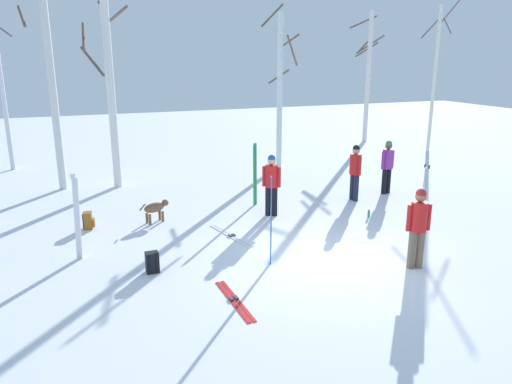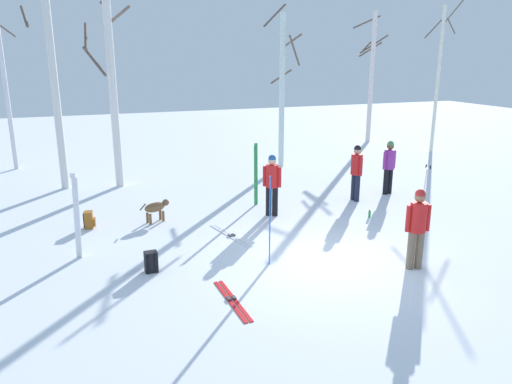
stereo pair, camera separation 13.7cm
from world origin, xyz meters
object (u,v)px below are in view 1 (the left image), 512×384
object	(u,v)px
ski_pair_lying_0	(231,235)
birch_tree_5	(435,77)
person_3	(418,223)
ski_poles_0	(425,188)
birch_tree_1	(49,62)
backpack_1	(88,221)
water_bottle_0	(369,213)
birch_tree_4	(368,74)
ski_pair_planted_1	(255,175)
person_2	(355,169)
ski_pair_lying_1	(235,300)
birch_tree_2	(110,83)
dog	(156,208)
ski_pair_planted_2	(77,217)
person_0	(271,181)
backpack_0	(152,262)
birch_tree_3	(280,88)
ski_pair_planted_0	(271,221)
person_1	(387,164)

from	to	relation	value
ski_pair_lying_0	birch_tree_5	world-z (taller)	birch_tree_5
person_3	birch_tree_5	distance (m)	13.92
ski_poles_0	birch_tree_1	size ratio (longest dim) A/B	0.18
ski_poles_0	backpack_1	world-z (taller)	ski_poles_0
water_bottle_0	birch_tree_4	xyz separation A→B (m)	(6.80, 10.56, 3.26)
ski_pair_lying_0	ski_pair_planted_1	bearing A→B (deg)	56.05
person_2	ski_pair_lying_1	xyz separation A→B (m)	(-5.49, -4.73, -0.97)
ski_poles_0	birch_tree_2	xyz separation A→B (m)	(-7.63, 6.22, 2.66)
dog	ski_pair_planted_2	distance (m)	2.78
backpack_1	person_2	bearing A→B (deg)	-1.94
backpack_1	birch_tree_4	world-z (taller)	birch_tree_4
ski_pair_planted_2	birch_tree_5	world-z (taller)	birch_tree_5
person_0	birch_tree_4	world-z (taller)	birch_tree_4
ski_pair_planted_2	birch_tree_2	bearing A→B (deg)	76.78
ski_pair_lying_0	person_3	bearing A→B (deg)	-46.66
person_3	backpack_1	bearing A→B (deg)	141.25
water_bottle_0	birch_tree_1	world-z (taller)	birch_tree_1
birch_tree_1	birch_tree_4	size ratio (longest dim) A/B	1.23
ski_poles_0	birch_tree_4	xyz separation A→B (m)	(5.26, 10.91, 2.61)
birch_tree_2	birch_tree_5	distance (m)	14.17
person_3	birch_tree_5	world-z (taller)	birch_tree_5
ski_pair_lying_1	ski_poles_0	xyz separation A→B (m)	(6.52, 2.81, 0.75)
ski_pair_lying_0	ski_pair_lying_1	bearing A→B (deg)	-107.36
ski_pair_planted_2	birch_tree_1	size ratio (longest dim) A/B	0.24
ski_pair_planted_2	ski_poles_0	size ratio (longest dim) A/B	1.34
ski_pair_planted_1	backpack_0	distance (m)	5.21
dog	ski_pair_lying_1	size ratio (longest dim) A/B	0.51
birch_tree_2	ski_pair_planted_2	bearing A→B (deg)	-103.22
ski_pair_lying_0	backpack_0	distance (m)	2.58
ski_pair_lying_1	backpack_1	bearing A→B (deg)	114.19
birch_tree_3	birch_tree_4	xyz separation A→B (m)	(6.51, 3.82, 0.29)
birch_tree_5	ski_pair_planted_0	bearing A→B (deg)	-142.41
person_0	ski_poles_0	distance (m)	4.25
ski_pair_lying_1	person_0	bearing A→B (deg)	59.28
ski_pair_planted_1	birch_tree_5	world-z (taller)	birch_tree_5
person_0	birch_tree_1	xyz separation A→B (m)	(-5.38, 5.11, 3.10)
ski_pair_planted_2	water_bottle_0	xyz separation A→B (m)	(7.50, 0.14, -0.85)
birch_tree_3	birch_tree_5	xyz separation A→B (m)	(7.74, 0.41, 0.28)
ski_pair_planted_2	ski_pair_planted_1	bearing A→B (deg)	25.37
ski_poles_0	birch_tree_4	distance (m)	12.39
ski_pair_planted_1	person_0	bearing A→B (deg)	-87.51
ski_pair_lying_1	ski_poles_0	world-z (taller)	ski_poles_0
birch_tree_2	birch_tree_4	xyz separation A→B (m)	(12.88, 4.69, -0.06)
birch_tree_4	birch_tree_5	bearing A→B (deg)	-70.15
person_3	ski_poles_0	size ratio (longest dim) A/B	1.20
ski_poles_0	backpack_0	world-z (taller)	ski_poles_0
ski_pair_planted_1	water_bottle_0	world-z (taller)	ski_pair_planted_1
water_bottle_0	birch_tree_2	distance (m)	9.08
birch_tree_1	birch_tree_5	world-z (taller)	birch_tree_1
backpack_1	person_1	bearing A→B (deg)	0.16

